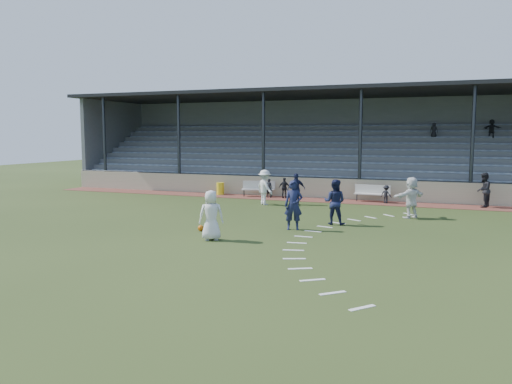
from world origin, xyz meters
TOP-DOWN VIEW (x-y plane):
  - ground at (0.00, 0.00)m, footprint 90.00×90.00m
  - cinder_track at (0.00, 10.50)m, footprint 34.00×2.00m
  - retaining_wall at (0.00, 11.55)m, footprint 34.00×0.18m
  - bench_left at (-3.03, 10.89)m, footprint 2.03×1.03m
  - bench_right at (3.87, 10.88)m, footprint 2.02×0.55m
  - trash_bin at (-5.62, 10.87)m, footprint 0.48×0.48m
  - football at (-1.25, -0.35)m, footprint 0.23×0.23m
  - player_white_lead at (-0.11, -1.74)m, footprint 1.05×0.92m
  - player_navy_lead at (2.09, 1.22)m, footprint 0.82×0.66m
  - player_navy_mid at (3.37, 2.99)m, footprint 0.95×0.75m
  - player_white_wing at (-1.44, 7.63)m, footprint 1.40×1.31m
  - player_navy_wing at (0.15, 8.28)m, footprint 1.06×0.91m
  - player_white_back at (6.29, 5.89)m, footprint 1.56×1.69m
  - official at (9.60, 10.66)m, footprint 0.92×1.05m
  - sub_left_near at (-2.21, 10.53)m, footprint 0.46×0.35m
  - sub_left_far at (-1.26, 10.59)m, footprint 0.73×0.33m
  - sub_right at (4.68, 10.45)m, footprint 0.74×0.61m
  - grandstand at (0.01, 16.26)m, footprint 34.60×9.00m
  - penalty_arc at (4.12, 0.00)m, footprint 3.89×14.63m

SIDE VIEW (x-z plane):
  - ground at x=0.00m, z-range 0.00..0.00m
  - penalty_arc at x=4.12m, z-range 0.00..0.01m
  - cinder_track at x=0.00m, z-range 0.00..0.02m
  - football at x=-1.25m, z-range 0.00..0.23m
  - trash_bin at x=-5.62m, z-range 0.02..0.78m
  - sub_right at x=4.68m, z-range 0.02..1.02m
  - bench_left at x=-3.03m, z-range 0.11..1.06m
  - bench_right at x=3.87m, z-range 0.11..1.06m
  - sub_left_near at x=-2.21m, z-range 0.02..1.17m
  - retaining_wall at x=0.00m, z-range 0.00..1.20m
  - sub_left_far at x=-1.26m, z-range 0.02..1.25m
  - player_navy_wing at x=0.15m, z-range 0.00..1.71m
  - player_white_lead at x=-0.11m, z-range 0.00..1.81m
  - official at x=9.60m, z-range 0.02..1.83m
  - player_white_back at x=6.29m, z-range 0.00..1.89m
  - player_white_wing at x=-1.44m, z-range 0.00..1.90m
  - player_navy_mid at x=3.37m, z-range 0.00..1.92m
  - player_navy_lead at x=2.09m, z-range 0.00..1.98m
  - grandstand at x=0.01m, z-range -1.10..5.51m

